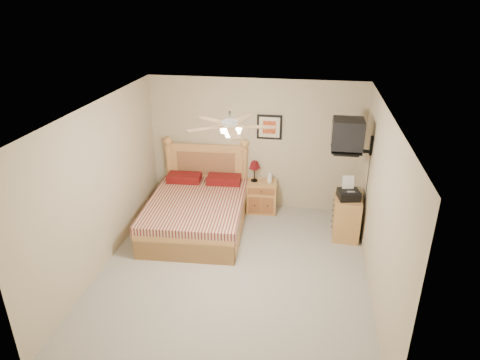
# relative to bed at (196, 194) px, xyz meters

# --- Properties ---
(floor) EXTENTS (4.50, 4.50, 0.00)m
(floor) POSITION_rel_bed_xyz_m (0.87, -1.12, -0.68)
(floor) COLOR gray
(floor) RESTS_ON ground
(ceiling) EXTENTS (4.00, 4.50, 0.04)m
(ceiling) POSITION_rel_bed_xyz_m (0.87, -1.12, 1.82)
(ceiling) COLOR white
(ceiling) RESTS_ON ground
(wall_back) EXTENTS (4.00, 0.04, 2.50)m
(wall_back) POSITION_rel_bed_xyz_m (0.87, 1.13, 0.57)
(wall_back) COLOR tan
(wall_back) RESTS_ON ground
(wall_front) EXTENTS (4.00, 0.04, 2.50)m
(wall_front) POSITION_rel_bed_xyz_m (0.87, -3.37, 0.57)
(wall_front) COLOR tan
(wall_front) RESTS_ON ground
(wall_left) EXTENTS (0.04, 4.50, 2.50)m
(wall_left) POSITION_rel_bed_xyz_m (-1.13, -1.12, 0.57)
(wall_left) COLOR tan
(wall_left) RESTS_ON ground
(wall_right) EXTENTS (0.04, 4.50, 2.50)m
(wall_right) POSITION_rel_bed_xyz_m (2.87, -1.12, 0.57)
(wall_right) COLOR tan
(wall_right) RESTS_ON ground
(bed) EXTENTS (1.73, 2.20, 1.37)m
(bed) POSITION_rel_bed_xyz_m (0.00, 0.00, 0.00)
(bed) COLOR #BC7D4F
(bed) RESTS_ON ground
(nightstand) EXTENTS (0.57, 0.44, 0.60)m
(nightstand) POSITION_rel_bed_xyz_m (1.06, 0.88, -0.38)
(nightstand) COLOR #A5683A
(nightstand) RESTS_ON ground
(table_lamp) EXTENTS (0.27, 0.27, 0.40)m
(table_lamp) POSITION_rel_bed_xyz_m (0.90, 0.93, 0.12)
(table_lamp) COLOR #5F0E13
(table_lamp) RESTS_ON nightstand
(lotion_bottle) EXTENTS (0.10, 0.10, 0.24)m
(lotion_bottle) POSITION_rel_bed_xyz_m (1.19, 0.89, 0.03)
(lotion_bottle) COLOR white
(lotion_bottle) RESTS_ON nightstand
(framed_picture) EXTENTS (0.46, 0.04, 0.46)m
(framed_picture) POSITION_rel_bed_xyz_m (1.14, 1.11, 0.94)
(framed_picture) COLOR black
(framed_picture) RESTS_ON wall_back
(dresser) EXTENTS (0.46, 0.65, 0.74)m
(dresser) POSITION_rel_bed_xyz_m (2.60, 0.22, -0.31)
(dresser) COLOR #A6763C
(dresser) RESTS_ON ground
(fax_machine) EXTENTS (0.41, 0.42, 0.36)m
(fax_machine) POSITION_rel_bed_xyz_m (2.59, 0.16, 0.24)
(fax_machine) COLOR black
(fax_machine) RESTS_ON dresser
(magazine_lower) EXTENTS (0.26, 0.33, 0.03)m
(magazine_lower) POSITION_rel_bed_xyz_m (2.61, 0.43, 0.07)
(magazine_lower) COLOR #BDB09B
(magazine_lower) RESTS_ON dresser
(magazine_upper) EXTENTS (0.23, 0.29, 0.02)m
(magazine_upper) POSITION_rel_bed_xyz_m (2.63, 0.43, 0.10)
(magazine_upper) COLOR gray
(magazine_upper) RESTS_ON magazine_lower
(wall_tv) EXTENTS (0.56, 0.46, 0.58)m
(wall_tv) POSITION_rel_bed_xyz_m (2.62, 0.22, 1.13)
(wall_tv) COLOR black
(wall_tv) RESTS_ON wall_right
(ceiling_fan) EXTENTS (1.14, 1.14, 0.28)m
(ceiling_fan) POSITION_rel_bed_xyz_m (0.87, -1.32, 1.68)
(ceiling_fan) COLOR white
(ceiling_fan) RESTS_ON ceiling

